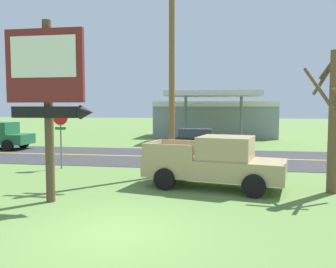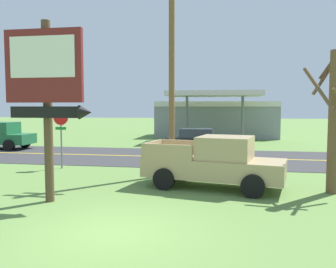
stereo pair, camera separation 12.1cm
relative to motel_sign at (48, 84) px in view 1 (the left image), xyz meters
name	(u,v)px [view 1 (the left image)]	position (x,y,z in m)	size (l,w,h in m)	color
ground_plane	(115,232)	(2.85, -2.23, -3.77)	(180.00, 180.00, 0.00)	#5B7F3D
road_asphalt	(181,157)	(2.85, 10.77, -3.76)	(140.00, 8.00, 0.02)	#333335
road_centre_line	(181,157)	(2.85, 10.77, -3.75)	(126.00, 0.20, 0.01)	gold
motel_sign	(48,84)	(0.00, 0.00, 0.00)	(2.81, 0.54, 5.74)	brown
stop_sign	(61,128)	(-2.54, 5.91, -1.75)	(0.80, 0.08, 2.95)	slate
utility_pole	(172,61)	(3.11, 5.19, 1.32)	(1.66, 0.26, 9.63)	brown
bare_tree	(334,117)	(9.25, 2.85, -1.07)	(1.77, 1.87, 5.59)	brown
gas_station	(215,118)	(4.41, 26.21, -1.83)	(12.00, 11.50, 4.40)	gray
pickup_tan_parked_on_lawn	(216,162)	(5.13, 2.97, -2.81)	(5.49, 3.01, 1.96)	tan
car_black_near_lane	(197,141)	(3.67, 12.77, -2.94)	(4.20, 2.00, 1.64)	black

